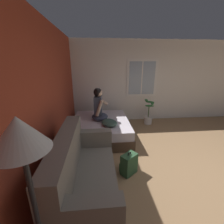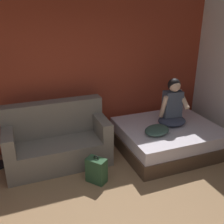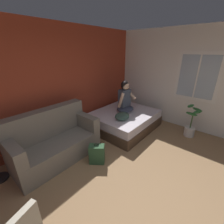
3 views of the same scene
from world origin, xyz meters
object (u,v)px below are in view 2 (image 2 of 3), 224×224
at_px(couch, 57,141).
at_px(person_seated, 173,106).
at_px(bed, 168,137).
at_px(cell_phone, 166,132).
at_px(backpack, 97,170).
at_px(throw_pillow, 157,130).

bearing_deg(couch, person_seated, -7.08).
distance_m(bed, couch, 2.04).
distance_m(couch, cell_phone, 1.90).
distance_m(bed, cell_phone, 0.38).
bearing_deg(person_seated, cell_phone, -135.51).
relative_size(backpack, cell_phone, 3.18).
distance_m(backpack, cell_phone, 1.42).
relative_size(person_seated, cell_phone, 6.08).
bearing_deg(person_seated, couch, 172.92).
xyz_separation_m(bed, couch, (-2.01, 0.30, 0.16)).
xyz_separation_m(bed, cell_phone, (-0.19, -0.22, 0.25)).
bearing_deg(throw_pillow, couch, 162.62).
height_order(person_seated, cell_phone, person_seated).
distance_m(person_seated, throw_pillow, 0.59).
xyz_separation_m(backpack, cell_phone, (1.37, 0.26, 0.29)).
relative_size(person_seated, backpack, 1.91).
height_order(throw_pillow, cell_phone, throw_pillow).
bearing_deg(backpack, throw_pillow, 12.74).
bearing_deg(throw_pillow, backpack, -167.26).
xyz_separation_m(couch, backpack, (0.45, -0.78, -0.20)).
xyz_separation_m(throw_pillow, cell_phone, (0.19, -0.01, -0.07)).
xyz_separation_m(person_seated, throw_pillow, (-0.45, -0.25, -0.29)).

